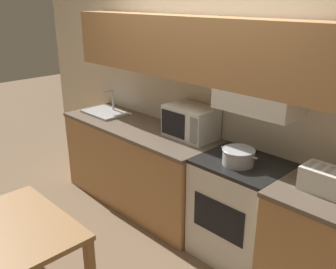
# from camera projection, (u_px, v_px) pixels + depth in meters

# --- Properties ---
(ground_plane) EXTENTS (16.00, 16.00, 0.00)m
(ground_plane) POSITION_uv_depth(u_px,v_px,m) (203.00, 213.00, 4.00)
(ground_plane) COLOR #7F664C
(wall_back) EXTENTS (5.60, 0.38, 2.55)m
(wall_back) POSITION_uv_depth(u_px,v_px,m) (205.00, 77.00, 3.43)
(wall_back) COLOR silver
(wall_back) RESTS_ON ground_plane
(lower_counter_main) EXTENTS (1.90, 0.66, 0.91)m
(lower_counter_main) POSITION_uv_depth(u_px,v_px,m) (139.00, 165.00, 4.07)
(lower_counter_main) COLOR tan
(lower_counter_main) RESTS_ON ground_plane
(lower_counter_right_stub) EXTENTS (0.59, 0.66, 0.91)m
(lower_counter_right_stub) POSITION_uv_depth(u_px,v_px,m) (312.00, 245.00, 2.75)
(lower_counter_right_stub) COLOR tan
(lower_counter_right_stub) RESTS_ON ground_plane
(stove_range) EXTENTS (0.71, 0.60, 0.91)m
(stove_range) POSITION_uv_depth(u_px,v_px,m) (240.00, 210.00, 3.21)
(stove_range) COLOR white
(stove_range) RESTS_ON ground_plane
(cooking_pot) EXTENTS (0.34, 0.27, 0.13)m
(cooking_pot) POSITION_uv_depth(u_px,v_px,m) (238.00, 156.00, 2.99)
(cooking_pot) COLOR #B7BABF
(cooking_pot) RESTS_ON stove_range
(microwave) EXTENTS (0.48, 0.33, 0.30)m
(microwave) POSITION_uv_depth(u_px,v_px,m) (191.00, 122.00, 3.54)
(microwave) COLOR white
(microwave) RESTS_ON lower_counter_main
(toaster) EXTENTS (0.31, 0.21, 0.17)m
(toaster) POSITION_uv_depth(u_px,v_px,m) (324.00, 180.00, 2.57)
(toaster) COLOR white
(toaster) RESTS_ON lower_counter_right_stub
(sink_basin) EXTENTS (0.50, 0.34, 0.26)m
(sink_basin) POSITION_uv_depth(u_px,v_px,m) (105.00, 112.00, 4.31)
(sink_basin) COLOR #B7BABF
(sink_basin) RESTS_ON lower_counter_main
(dining_table) EXTENTS (0.94, 0.82, 0.75)m
(dining_table) POSITION_uv_depth(u_px,v_px,m) (4.00, 245.00, 2.47)
(dining_table) COLOR #9E7042
(dining_table) RESTS_ON ground_plane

